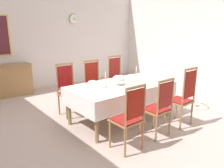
{
  "coord_description": "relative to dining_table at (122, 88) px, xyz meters",
  "views": [
    {
      "loc": [
        -2.88,
        -3.17,
        1.87
      ],
      "look_at": [
        -0.18,
        0.1,
        0.79
      ],
      "focal_mm": 34.31,
      "sensor_mm": 36.0,
      "label": 1
    }
  ],
  "objects": [
    {
      "name": "sideboard",
      "position": [
        -1.46,
        3.31,
        -0.25
      ],
      "size": [
        1.44,
        0.48,
        0.9
      ],
      "rotation": [
        0.0,
        0.0,
        3.14
      ],
      "color": "#9B7244",
      "rests_on": "ground"
    },
    {
      "name": "chair_north_a",
      "position": [
        -0.72,
        0.98,
        -0.11
      ],
      "size": [
        0.44,
        0.42,
        1.16
      ],
      "rotation": [
        0.0,
        0.0,
        3.14
      ],
      "color": "#997244",
      "rests_on": "ground"
    },
    {
      "name": "chair_north_b",
      "position": [
        0.0,
        0.98,
        -0.11
      ],
      "size": [
        0.44,
        0.42,
        1.16
      ],
      "rotation": [
        0.0,
        0.0,
        3.14
      ],
      "color": "#996B46",
      "rests_on": "ground"
    },
    {
      "name": "ground",
      "position": [
        0.0,
        -0.0,
        -0.72
      ],
      "size": [
        7.24,
        7.18,
        0.04
      ],
      "primitive_type": "cube",
      "color": "#BCA59C"
    },
    {
      "name": "back_wall",
      "position": [
        0.0,
        3.63,
        1.06
      ],
      "size": [
        7.24,
        0.08,
        3.52
      ],
      "primitive_type": "cube",
      "color": "silver",
      "rests_on": "ground"
    },
    {
      "name": "mounted_clock",
      "position": [
        0.97,
        3.55,
        1.51
      ],
      "size": [
        0.32,
        0.06,
        0.32
      ],
      "color": "#D1B251"
    },
    {
      "name": "bowl_near_right",
      "position": [
        -0.41,
        0.46,
        0.1
      ],
      "size": [
        0.18,
        0.18,
        0.04
      ],
      "color": "white",
      "rests_on": "tablecloth"
    },
    {
      "name": "dining_table",
      "position": [
        0.0,
        0.0,
        0.0
      ],
      "size": [
        2.16,
        1.14,
        0.77
      ],
      "color": "#9B734A",
      "rests_on": "ground"
    },
    {
      "name": "spoon_secondary",
      "position": [
        -0.53,
        0.49,
        0.08
      ],
      "size": [
        0.03,
        0.18,
        0.01
      ],
      "rotation": [
        0.0,
        0.0,
        -0.09
      ],
      "color": "gold",
      "rests_on": "tablecloth"
    },
    {
      "name": "chair_south_a",
      "position": [
        -0.72,
        -0.97,
        -0.13
      ],
      "size": [
        0.44,
        0.42,
        1.09
      ],
      "color": "olive",
      "rests_on": "ground"
    },
    {
      "name": "chair_north_c",
      "position": [
        0.73,
        0.98,
        -0.09
      ],
      "size": [
        0.44,
        0.42,
        1.21
      ],
      "rotation": [
        0.0,
        0.0,
        3.14
      ],
      "color": "#A36941",
      "rests_on": "ground"
    },
    {
      "name": "candlestick_east",
      "position": [
        0.42,
        0.0,
        0.2
      ],
      "size": [
        0.07,
        0.07,
        0.32
      ],
      "color": "gold",
      "rests_on": "tablecloth"
    },
    {
      "name": "candlestick_west",
      "position": [
        -0.42,
        0.0,
        0.2
      ],
      "size": [
        0.07,
        0.07,
        0.31
      ],
      "color": "gold",
      "rests_on": "tablecloth"
    },
    {
      "name": "chair_south_c",
      "position": [
        0.73,
        -0.98,
        -0.1
      ],
      "size": [
        0.44,
        0.42,
        1.19
      ],
      "color": "#9D724A",
      "rests_on": "ground"
    },
    {
      "name": "spoon_primary",
      "position": [
        0.81,
        0.48,
        0.08
      ],
      "size": [
        0.03,
        0.18,
        0.01
      ],
      "rotation": [
        0.0,
        0.0,
        0.08
      ],
      "color": "gold",
      "rests_on": "tablecloth"
    },
    {
      "name": "soup_tureen",
      "position": [
        -0.08,
        0.0,
        0.18
      ],
      "size": [
        0.27,
        0.27,
        0.22
      ],
      "color": "white",
      "rests_on": "tablecloth"
    },
    {
      "name": "bowl_near_left",
      "position": [
        0.71,
        0.45,
        0.09
      ],
      "size": [
        0.16,
        0.16,
        0.03
      ],
      "color": "white",
      "rests_on": "tablecloth"
    },
    {
      "name": "right_wall",
      "position": [
        3.66,
        -0.0,
        1.06
      ],
      "size": [
        0.08,
        7.18,
        3.52
      ],
      "primitive_type": "cube",
      "color": "silver",
      "rests_on": "ground"
    },
    {
      "name": "chair_south_b",
      "position": [
        0.0,
        -0.97,
        -0.13
      ],
      "size": [
        0.44,
        0.42,
        1.08
      ],
      "color": "#A27048",
      "rests_on": "ground"
    },
    {
      "name": "tablecloth",
      "position": [
        0.0,
        0.0,
        -0.0
      ],
      "size": [
        2.18,
        1.16,
        0.34
      ],
      "color": "white",
      "rests_on": "dining_table"
    }
  ]
}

